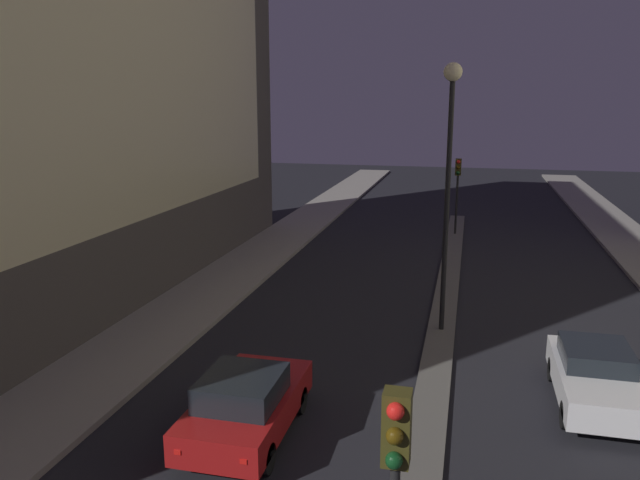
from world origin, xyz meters
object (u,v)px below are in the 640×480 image
object	(u,v)px
traffic_light_near	(395,479)
street_lamp	(450,147)
car_right_lane	(596,377)
traffic_light_mid	(458,179)
car_left_lane	(246,404)

from	to	relation	value
traffic_light_near	street_lamp	size ratio (longest dim) A/B	0.49
street_lamp	car_right_lane	xyz separation A→B (m)	(3.91, -4.12, -5.21)
traffic_light_mid	street_lamp	size ratio (longest dim) A/B	0.49
traffic_light_near	car_left_lane	distance (m)	7.17
traffic_light_near	traffic_light_mid	bearing A→B (deg)	90.00
traffic_light_mid	street_lamp	xyz separation A→B (m)	(0.00, -14.94, 2.82)
traffic_light_near	car_right_lane	world-z (taller)	traffic_light_near
car_left_lane	traffic_light_mid	bearing A→B (deg)	80.12
car_left_lane	traffic_light_near	bearing A→B (deg)	-54.72
car_left_lane	car_right_lane	distance (m)	8.54
traffic_light_near	car_left_lane	xyz separation A→B (m)	(-3.91, 5.53, -2.35)
street_lamp	car_right_lane	size ratio (longest dim) A/B	2.03
street_lamp	car_left_lane	bearing A→B (deg)	-117.48
traffic_light_near	car_right_lane	distance (m)	10.05
car_right_lane	traffic_light_near	bearing A→B (deg)	-113.64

